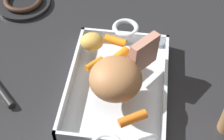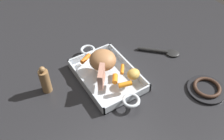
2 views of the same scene
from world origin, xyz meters
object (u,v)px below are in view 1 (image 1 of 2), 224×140
pork_roast (115,79)px  baby_carrot_short (94,64)px  roast_slice_thin (144,53)px  potato_whole (92,42)px  baby_carrot_long (119,55)px  baby_carrot_northwest (133,119)px  stove_burner_rear (24,2)px  baby_carrot_northeast (115,41)px  roasting_dish (117,86)px

pork_roast → baby_carrot_short: (-0.06, -0.06, -0.03)m
roast_slice_thin → potato_whole: roast_slice_thin is taller
baby_carrot_long → roast_slice_thin: bearing=74.7°
baby_carrot_northwest → potato_whole: (-0.20, -0.12, 0.01)m
potato_whole → stove_burner_rear: bearing=-128.4°
baby_carrot_long → baby_carrot_northeast: size_ratio=0.80×
roast_slice_thin → stove_burner_rear: size_ratio=0.50×
roasting_dish → stove_burner_rear: (-0.28, -0.32, -0.00)m
roasting_dish → pork_roast: size_ratio=3.70×
baby_carrot_northeast → potato_whole: size_ratio=0.94×
baby_carrot_northwest → potato_whole: 0.23m
roast_slice_thin → baby_carrot_long: 0.07m
roasting_dish → stove_burner_rear: bearing=-131.6°
pork_roast → baby_carrot_short: size_ratio=2.34×
baby_carrot_long → baby_carrot_northeast: (-0.05, -0.01, -0.00)m
baby_carrot_northwest → baby_carrot_long: 0.18m
roasting_dish → roast_slice_thin: roast_slice_thin is taller
stove_burner_rear → baby_carrot_short: bearing=45.7°
roasting_dish → baby_carrot_long: (-0.06, -0.00, 0.04)m
baby_carrot_northwest → baby_carrot_long: (-0.17, -0.05, 0.00)m
roast_slice_thin → baby_carrot_long: (-0.02, -0.06, -0.03)m
pork_roast → baby_carrot_long: size_ratio=2.69×
baby_carrot_long → pork_roast: bearing=2.3°
baby_carrot_short → baby_carrot_northeast: size_ratio=0.92×
roasting_dish → potato_whole: 0.13m
baby_carrot_northwest → potato_whole: size_ratio=1.04×
baby_carrot_short → roasting_dish: bearing=63.7°
baby_carrot_long → potato_whole: potato_whole is taller
baby_carrot_northwest → stove_burner_rear: (-0.39, -0.36, -0.04)m
baby_carrot_long → baby_carrot_northeast: baby_carrot_long is taller
baby_carrot_northwest → baby_carrot_northeast: 0.23m
pork_roast → baby_carrot_long: bearing=-177.7°
roast_slice_thin → baby_carrot_short: size_ratio=1.61×
stove_burner_rear → baby_carrot_northwest: bearing=42.6°
pork_roast → baby_carrot_northeast: (-0.15, -0.02, -0.03)m
roast_slice_thin → baby_carrot_short: roast_slice_thin is taller
roast_slice_thin → baby_carrot_northwest: bearing=-3.4°
potato_whole → stove_burner_rear: size_ratio=0.36×
baby_carrot_short → baby_carrot_northeast: 0.09m
baby_carrot_long → stove_burner_rear: size_ratio=0.27×
pork_roast → baby_carrot_northwest: (0.08, 0.05, -0.03)m
roast_slice_thin → stove_burner_rear: bearing=-122.3°
roast_slice_thin → stove_burner_rear: (-0.23, -0.37, -0.07)m
roasting_dish → pork_roast: 0.08m
potato_whole → baby_carrot_short: bearing=14.6°
baby_carrot_short → baby_carrot_northwest: bearing=36.2°
baby_carrot_northwest → stove_burner_rear: baby_carrot_northwest is taller
baby_carrot_long → baby_carrot_short: baby_carrot_long is taller
roast_slice_thin → baby_carrot_northeast: size_ratio=1.48×
pork_roast → potato_whole: (-0.12, -0.07, -0.02)m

